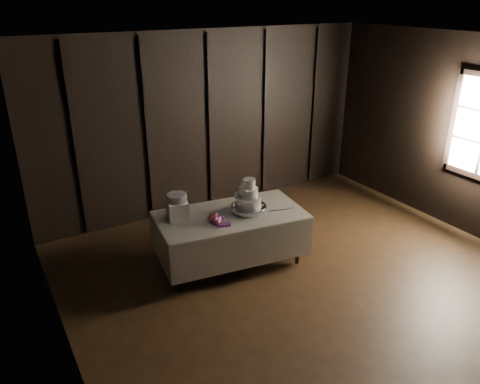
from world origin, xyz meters
name	(u,v)px	position (x,y,z in m)	size (l,w,h in m)	color
room	(355,194)	(0.00, 0.00, 1.50)	(6.08, 7.08, 3.08)	black
display_table	(231,236)	(-0.67, 1.59, 0.42)	(2.11, 1.29, 0.76)	silver
cake_stand	(249,209)	(-0.42, 1.52, 0.81)	(0.48, 0.48, 0.09)	silver
wedding_cake	(248,196)	(-0.45, 1.50, 1.01)	(0.38, 0.33, 0.39)	white
bouquet	(216,219)	(-0.96, 1.45, 0.82)	(0.26, 0.36, 0.17)	#D75B5A
box_pedestal	(178,210)	(-1.34, 1.81, 0.89)	(0.26, 0.26, 0.25)	white
small_cake	(177,198)	(-1.34, 1.81, 1.06)	(0.26, 0.26, 0.10)	white
cake_knife	(278,210)	(-0.06, 1.35, 0.77)	(0.37, 0.02, 0.01)	silver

